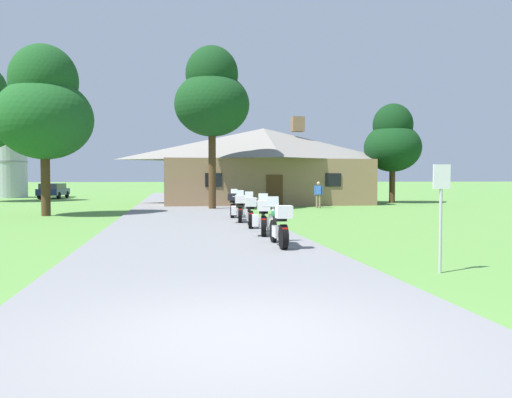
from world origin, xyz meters
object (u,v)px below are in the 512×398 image
motorcycle_black_fourth_in_row (240,209)px  metal_signpost_roadside (441,205)px  tree_left_near (44,108)px  motorcycle_green_second_in_row (264,218)px  metal_silo_distant (8,157)px  tree_by_lodge_front (212,96)px  parked_navy_suv_far_left (53,190)px  tree_right_of_lodge (393,141)px  motorcycle_red_farthest_in_row (233,205)px  motorcycle_green_nearest_to_camera (279,225)px  bystander_blue_shirt_near_lodge (318,193)px  motorcycle_red_third_in_row (250,212)px

motorcycle_black_fourth_in_row → metal_signpost_roadside: bearing=-70.7°
metal_signpost_roadside → tree_left_near: tree_left_near is taller
motorcycle_green_second_in_row → metal_signpost_roadside: (2.33, -6.70, 0.74)m
metal_silo_distant → tree_by_lodge_front: bearing=-50.6°
motorcycle_green_second_in_row → metal_signpost_roadside: bearing=-61.3°
metal_silo_distant → parked_navy_suv_far_left: 6.38m
metal_signpost_roadside → tree_right_of_lodge: 29.50m
tree_left_near → tree_right_of_lodge: bearing=23.2°
motorcycle_black_fourth_in_row → motorcycle_red_farthest_in_row: bearing=97.0°
motorcycle_black_fourth_in_row → parked_navy_suv_far_left: size_ratio=0.44×
tree_left_near → motorcycle_red_farthest_in_row: bearing=-18.1°
metal_silo_distant → motorcycle_red_farthest_in_row: bearing=-57.2°
motorcycle_green_nearest_to_camera → motorcycle_red_farthest_in_row: same height
metal_signpost_roadside → tree_by_lodge_front: tree_by_lodge_front is taller
bystander_blue_shirt_near_lodge → tree_right_of_lodge: 10.10m
motorcycle_black_fourth_in_row → bystander_blue_shirt_near_lodge: size_ratio=1.25×
motorcycle_green_nearest_to_camera → tree_right_of_lodge: tree_right_of_lodge is taller
bystander_blue_shirt_near_lodge → motorcycle_red_third_in_row: bearing=89.6°
motorcycle_red_third_in_row → metal_silo_distant: size_ratio=0.27×
motorcycle_red_farthest_in_row → metal_silo_distant: metal_silo_distant is taller
motorcycle_green_second_in_row → bystander_blue_shirt_near_lodge: bystander_blue_shirt_near_lodge is taller
motorcycle_green_second_in_row → bystander_blue_shirt_near_lodge: 15.94m
motorcycle_green_second_in_row → motorcycle_red_farthest_in_row: (-0.08, 7.61, 0.01)m
parked_navy_suv_far_left → motorcycle_green_second_in_row: bearing=-64.4°
motorcycle_black_fourth_in_row → bystander_blue_shirt_near_lodge: 11.59m
tree_left_near → metal_silo_distant: (-9.53, 25.86, -1.43)m
motorcycle_green_second_in_row → tree_left_near: bearing=140.3°
motorcycle_green_second_in_row → motorcycle_black_fourth_in_row: (-0.10, 4.95, 0.00)m
tree_left_near → motorcycle_green_nearest_to_camera: bearing=-56.0°
metal_signpost_roadside → tree_by_lodge_front: bearing=97.7°
motorcycle_black_fourth_in_row → metal_silo_distant: (-18.54, 31.48, 3.32)m
tree_left_near → tree_by_lodge_front: bearing=23.9°
tree_right_of_lodge → parked_navy_suv_far_left: tree_right_of_lodge is taller
motorcycle_black_fourth_in_row → tree_left_near: (-9.01, 5.62, 4.75)m
bystander_blue_shirt_near_lodge → tree_by_lodge_front: 8.88m
motorcycle_red_farthest_in_row → tree_by_lodge_front: tree_by_lodge_front is taller
motorcycle_green_second_in_row → metal_silo_distant: 41.05m
motorcycle_green_nearest_to_camera → motorcycle_green_second_in_row: 2.80m
motorcycle_green_nearest_to_camera → motorcycle_red_farthest_in_row: 10.41m
motorcycle_green_second_in_row → tree_left_near: 14.74m
bystander_blue_shirt_near_lodge → tree_by_lodge_front: (-6.69, -0.33, 5.84)m
tree_right_of_lodge → metal_silo_distant: metal_silo_distant is taller
motorcycle_green_nearest_to_camera → motorcycle_black_fourth_in_row: size_ratio=1.00×
motorcycle_red_third_in_row → motorcycle_black_fourth_in_row: bearing=98.0°
motorcycle_red_third_in_row → tree_right_of_lodge: bearing=58.6°
motorcycle_red_farthest_in_row → tree_by_lodge_front: size_ratio=0.21×
motorcycle_green_second_in_row → tree_by_lodge_front: 15.64m
motorcycle_black_fourth_in_row → parked_navy_suv_far_left: (-13.77, 28.64, 0.17)m
motorcycle_green_nearest_to_camera → metal_signpost_roadside: bearing=-57.3°
tree_left_near → metal_silo_distant: tree_left_near is taller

